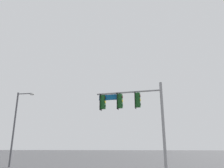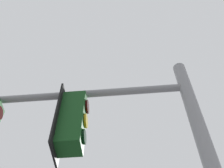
# 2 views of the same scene
# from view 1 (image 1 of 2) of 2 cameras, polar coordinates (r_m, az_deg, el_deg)

# --- Properties ---
(signal_pole_near) EXTENTS (5.19, 0.83, 6.62)m
(signal_pole_near) POSITION_cam_1_polar(r_m,az_deg,el_deg) (16.83, 5.61, -6.25)
(signal_pole_near) COLOR gray
(signal_pole_near) RESTS_ON ground_plane
(street_lamp) EXTENTS (2.03, 0.28, 7.60)m
(street_lamp) POSITION_cam_1_polar(r_m,az_deg,el_deg) (25.17, -23.67, -9.18)
(street_lamp) COLOR #4C4C51
(street_lamp) RESTS_ON ground_plane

